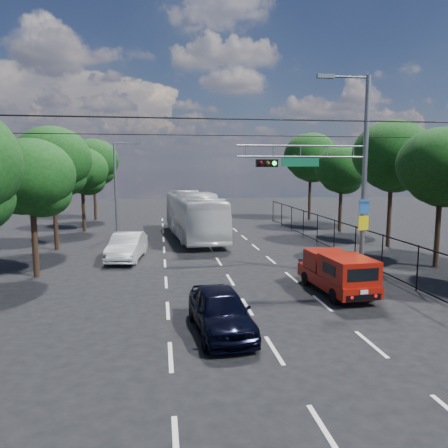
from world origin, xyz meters
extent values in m
plane|color=black|center=(0.00, 0.00, 0.00)|extent=(120.00, 120.00, 0.00)
cube|color=beige|center=(-3.00, -4.00, 0.01)|extent=(0.12, 2.00, 0.01)
cube|color=beige|center=(-3.00, 0.00, 0.01)|extent=(0.12, 2.00, 0.01)
cube|color=beige|center=(-3.00, 4.00, 0.01)|extent=(0.12, 2.00, 0.01)
cube|color=beige|center=(-3.00, 8.00, 0.01)|extent=(0.12, 2.00, 0.01)
cube|color=beige|center=(-3.00, 12.00, 0.01)|extent=(0.12, 2.00, 0.01)
cube|color=beige|center=(-3.00, 16.00, 0.01)|extent=(0.12, 2.00, 0.01)
cube|color=beige|center=(-3.00, 20.00, 0.01)|extent=(0.12, 2.00, 0.01)
cube|color=beige|center=(-3.00, 24.00, 0.01)|extent=(0.12, 2.00, 0.01)
cube|color=beige|center=(-3.00, 28.00, 0.01)|extent=(0.12, 2.00, 0.01)
cube|color=beige|center=(-3.00, 32.00, 0.01)|extent=(0.12, 2.00, 0.01)
cube|color=beige|center=(0.00, -4.00, 0.01)|extent=(0.12, 2.00, 0.01)
cube|color=beige|center=(0.00, 0.00, 0.01)|extent=(0.12, 2.00, 0.01)
cube|color=beige|center=(0.00, 4.00, 0.01)|extent=(0.12, 2.00, 0.01)
cube|color=beige|center=(0.00, 8.00, 0.01)|extent=(0.12, 2.00, 0.01)
cube|color=beige|center=(0.00, 12.00, 0.01)|extent=(0.12, 2.00, 0.01)
cube|color=beige|center=(0.00, 16.00, 0.01)|extent=(0.12, 2.00, 0.01)
cube|color=beige|center=(0.00, 20.00, 0.01)|extent=(0.12, 2.00, 0.01)
cube|color=beige|center=(0.00, 24.00, 0.01)|extent=(0.12, 2.00, 0.01)
cube|color=beige|center=(0.00, 28.00, 0.01)|extent=(0.12, 2.00, 0.01)
cube|color=beige|center=(0.00, 32.00, 0.01)|extent=(0.12, 2.00, 0.01)
cube|color=beige|center=(3.00, 0.00, 0.01)|extent=(0.12, 2.00, 0.01)
cube|color=beige|center=(3.00, 4.00, 0.01)|extent=(0.12, 2.00, 0.01)
cube|color=beige|center=(3.00, 8.00, 0.01)|extent=(0.12, 2.00, 0.01)
cube|color=beige|center=(3.00, 12.00, 0.01)|extent=(0.12, 2.00, 0.01)
cube|color=beige|center=(3.00, 16.00, 0.01)|extent=(0.12, 2.00, 0.01)
cube|color=beige|center=(3.00, 20.00, 0.01)|extent=(0.12, 2.00, 0.01)
cube|color=beige|center=(3.00, 24.00, 0.01)|extent=(0.12, 2.00, 0.01)
cube|color=beige|center=(3.00, 28.00, 0.01)|extent=(0.12, 2.00, 0.01)
cube|color=beige|center=(3.00, 32.00, 0.01)|extent=(0.12, 2.00, 0.01)
cylinder|color=slate|center=(6.50, 8.00, 4.75)|extent=(0.24, 0.24, 9.50)
cylinder|color=slate|center=(5.50, 8.00, 9.40)|extent=(2.00, 0.10, 0.10)
cube|color=slate|center=(4.40, 8.00, 9.40)|extent=(0.80, 0.25, 0.18)
cylinder|color=slate|center=(3.40, 8.00, 6.25)|extent=(6.20, 0.08, 0.08)
cylinder|color=slate|center=(3.40, 8.00, 5.75)|extent=(6.20, 0.08, 0.08)
cube|color=black|center=(1.70, 8.00, 5.45)|extent=(1.00, 0.28, 0.35)
sphere|color=#3F0505|center=(1.38, 7.85, 5.45)|extent=(0.20, 0.20, 0.20)
sphere|color=#4C3805|center=(1.70, 7.85, 5.45)|extent=(0.20, 0.20, 0.20)
sphere|color=#0CE533|center=(2.02, 7.85, 5.45)|extent=(0.20, 0.20, 0.20)
cube|color=#0D5F39|center=(3.30, 8.00, 5.50)|extent=(1.80, 0.05, 0.40)
cube|color=#2662B3|center=(6.48, 7.86, 3.40)|extent=(0.50, 0.04, 0.70)
cube|color=#F8EB0D|center=(6.48, 7.86, 2.60)|extent=(0.50, 0.04, 0.70)
cylinder|color=slate|center=(5.90, 8.00, 6.00)|extent=(0.05, 0.05, 0.50)
cylinder|color=slate|center=(4.60, 8.00, 6.00)|extent=(0.05, 0.05, 0.50)
cylinder|color=slate|center=(3.30, 8.00, 6.00)|extent=(0.05, 0.05, 0.50)
cylinder|color=slate|center=(2.00, 8.00, 6.00)|extent=(0.05, 0.05, 0.50)
cylinder|color=slate|center=(0.70, 8.00, 6.00)|extent=(0.05, 0.05, 0.50)
cylinder|color=slate|center=(-6.50, 22.00, 3.50)|extent=(0.18, 0.18, 7.00)
cylinder|color=slate|center=(-5.70, 22.00, 7.00)|extent=(1.60, 0.09, 0.09)
cube|color=slate|center=(-4.80, 22.00, 7.00)|extent=(0.60, 0.22, 0.15)
cylinder|color=black|center=(0.00, 6.00, 7.20)|extent=(22.00, 0.04, 0.04)
cylinder|color=black|center=(0.00, 9.50, 7.60)|extent=(22.00, 0.04, 0.04)
cylinder|color=black|center=(0.00, 11.00, 6.90)|extent=(22.00, 0.04, 0.04)
cube|color=black|center=(7.60, 12.00, 1.95)|extent=(0.04, 34.00, 0.06)
cube|color=black|center=(7.60, 12.00, 0.15)|extent=(0.04, 34.00, 0.06)
cylinder|color=black|center=(7.60, 5.00, 1.00)|extent=(0.06, 0.06, 2.00)
cylinder|color=black|center=(7.60, 8.00, 1.00)|extent=(0.06, 0.06, 2.00)
cylinder|color=black|center=(7.60, 11.00, 1.00)|extent=(0.06, 0.06, 2.00)
cylinder|color=black|center=(7.60, 14.00, 1.00)|extent=(0.06, 0.06, 2.00)
cylinder|color=black|center=(7.60, 17.00, 1.00)|extent=(0.06, 0.06, 2.00)
cylinder|color=black|center=(7.60, 20.00, 1.00)|extent=(0.06, 0.06, 2.00)
cylinder|color=black|center=(7.60, 23.00, 1.00)|extent=(0.06, 0.06, 2.00)
cylinder|color=black|center=(7.60, 26.00, 1.00)|extent=(0.06, 0.06, 2.00)
cylinder|color=black|center=(7.60, 29.00, 1.00)|extent=(0.06, 0.06, 2.00)
cylinder|color=black|center=(11.20, 9.00, 2.10)|extent=(0.28, 0.28, 4.20)
ellipsoid|color=black|center=(11.20, 9.00, 5.40)|extent=(4.50, 4.50, 3.83)
ellipsoid|color=black|center=(11.60, 9.30, 4.35)|extent=(3.00, 3.00, 2.40)
ellipsoid|color=black|center=(10.85, 8.80, 4.50)|extent=(2.85, 2.85, 2.28)
cylinder|color=black|center=(11.80, 15.00, 2.38)|extent=(0.28, 0.28, 4.76)
ellipsoid|color=black|center=(11.80, 15.00, 6.12)|extent=(5.10, 5.10, 4.33)
ellipsoid|color=black|center=(12.20, 15.30, 4.93)|extent=(3.40, 3.40, 2.72)
ellipsoid|color=black|center=(11.45, 14.80, 5.10)|extent=(3.23, 3.23, 2.58)
cylinder|color=black|center=(11.40, 22.00, 2.02)|extent=(0.28, 0.28, 4.03)
ellipsoid|color=black|center=(11.40, 22.00, 5.18)|extent=(4.32, 4.32, 3.67)
ellipsoid|color=black|center=(11.80, 22.30, 4.18)|extent=(2.88, 2.88, 2.30)
ellipsoid|color=black|center=(11.05, 21.80, 4.32)|extent=(2.74, 2.74, 2.19)
cylinder|color=black|center=(11.60, 30.00, 2.46)|extent=(0.28, 0.28, 4.93)
ellipsoid|color=black|center=(11.60, 30.00, 6.34)|extent=(5.28, 5.28, 4.49)
ellipsoid|color=black|center=(12.00, 30.30, 5.10)|extent=(3.52, 3.52, 2.82)
ellipsoid|color=black|center=(11.25, 29.80, 5.28)|extent=(3.34, 3.34, 2.68)
cylinder|color=black|center=(-9.20, 10.00, 1.90)|extent=(0.28, 0.28, 3.81)
ellipsoid|color=black|center=(-9.20, 10.00, 4.90)|extent=(4.08, 4.08, 3.47)
ellipsoid|color=black|center=(-8.80, 10.30, 3.94)|extent=(2.72, 2.72, 2.18)
ellipsoid|color=black|center=(-9.55, 9.80, 4.08)|extent=(2.58, 2.58, 2.07)
cylinder|color=black|center=(-9.80, 17.00, 2.24)|extent=(0.28, 0.28, 4.48)
ellipsoid|color=black|center=(-9.80, 17.00, 5.76)|extent=(4.80, 4.80, 4.08)
ellipsoid|color=black|center=(-9.40, 17.30, 4.64)|extent=(3.20, 3.20, 2.56)
ellipsoid|color=black|center=(-10.15, 16.80, 4.80)|extent=(3.04, 3.04, 2.43)
cylinder|color=black|center=(-9.40, 25.00, 1.96)|extent=(0.28, 0.28, 3.92)
ellipsoid|color=black|center=(-9.40, 25.00, 5.04)|extent=(4.20, 4.20, 3.57)
ellipsoid|color=black|center=(-9.00, 25.30, 4.06)|extent=(2.80, 2.80, 2.24)
ellipsoid|color=black|center=(-9.75, 24.80, 4.20)|extent=(2.66, 2.66, 2.13)
cylinder|color=black|center=(-9.60, 33.00, 2.30)|extent=(0.28, 0.28, 4.59)
ellipsoid|color=black|center=(-9.60, 33.00, 5.90)|extent=(4.92, 4.92, 4.18)
ellipsoid|color=black|center=(-9.20, 33.30, 4.76)|extent=(3.28, 3.28, 2.62)
ellipsoid|color=black|center=(-9.95, 32.80, 4.92)|extent=(3.12, 3.12, 2.49)
cylinder|color=black|center=(3.24, 6.60, 0.31)|extent=(0.27, 0.64, 0.62)
cylinder|color=black|center=(4.75, 6.70, 0.31)|extent=(0.27, 0.64, 0.62)
cylinder|color=black|center=(3.44, 3.85, 0.31)|extent=(0.27, 0.64, 0.62)
cylinder|color=black|center=(4.94, 3.96, 0.31)|extent=(0.27, 0.64, 0.62)
cube|color=maroon|center=(4.09, 5.28, 0.55)|extent=(1.99, 4.54, 0.50)
cube|color=maroon|center=(3.95, 7.27, 0.62)|extent=(1.67, 0.60, 0.49)
cube|color=black|center=(3.94, 7.51, 0.84)|extent=(1.53, 0.46, 0.27)
cube|color=maroon|center=(4.02, 6.30, 1.20)|extent=(1.69, 1.48, 0.84)
cube|color=black|center=(4.07, 5.63, 1.24)|extent=(1.38, 0.14, 0.49)
cube|color=maroon|center=(4.16, 4.30, 1.26)|extent=(1.81, 2.37, 0.93)
cube|color=black|center=(4.99, 4.36, 1.29)|extent=(0.11, 1.06, 0.40)
cube|color=black|center=(3.33, 4.25, 1.29)|extent=(0.11, 1.06, 0.40)
cube|color=black|center=(4.24, 3.19, 1.29)|extent=(1.29, 0.13, 0.49)
cube|color=black|center=(4.25, 3.08, 0.44)|extent=(1.42, 0.17, 0.23)
cube|color=silver|center=(4.25, 3.05, 0.67)|extent=(0.31, 0.05, 0.16)
imported|color=black|center=(-1.35, 1.60, 0.72)|extent=(2.03, 4.36, 1.45)
imported|color=silver|center=(-0.72, 20.62, 1.70)|extent=(3.89, 12.38, 3.39)
imported|color=silver|center=(-5.13, 13.30, 0.76)|extent=(2.22, 4.78, 1.52)
camera|label=1|loc=(-3.22, -11.77, 5.32)|focal=35.00mm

